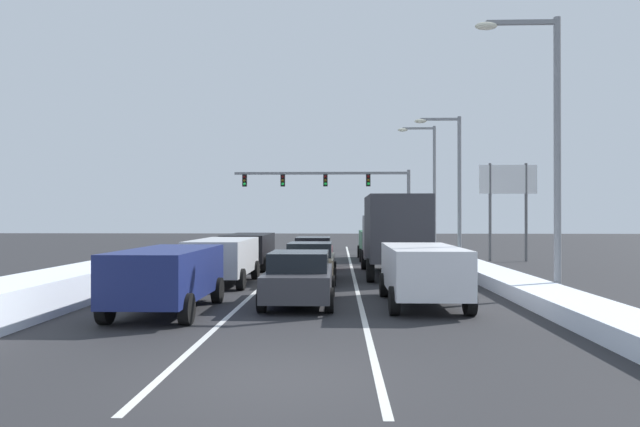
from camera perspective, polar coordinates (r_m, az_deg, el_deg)
ground_plane at (r=23.77m, az=-0.73°, el=-6.37°), size 120.00×120.00×0.00m
lane_stripe_between_right_lane_and_center_lane at (r=27.41m, az=3.19°, el=-5.55°), size 0.14×40.36×0.01m
lane_stripe_between_center_lane_and_left_lane at (r=27.54m, az=-3.93°, el=-5.53°), size 0.14×40.36×0.01m
snow_bank_right_shoulder at (r=28.01m, az=14.14°, el=-4.96°), size 1.60×40.36×0.46m
snow_bank_left_shoulder at (r=28.53m, az=-14.61°, el=-4.43°), size 2.06×40.36×0.90m
suv_white_right_lane_nearest at (r=16.63m, az=10.11°, el=-5.48°), size 2.16×4.90×1.67m
box_truck_right_lane_second at (r=24.55m, az=7.33°, el=-1.73°), size 2.53×7.20×3.36m
suv_green_right_lane_third at (r=33.55m, az=5.68°, el=-2.85°), size 2.16×4.90×1.67m
sedan_charcoal_center_lane_nearest at (r=16.67m, az=-2.05°, el=-6.35°), size 2.00×4.50×1.51m
sedan_tan_center_lane_second at (r=22.31m, az=-0.97°, el=-4.80°), size 2.00×4.50×1.51m
sedan_maroon_center_lane_third at (r=28.12m, az=-0.66°, el=-3.87°), size 2.00×4.50×1.51m
suv_navy_left_lane_nearest at (r=15.67m, az=-14.88°, el=-5.80°), size 2.16×4.90×1.67m
suv_silver_left_lane_second at (r=21.70m, az=-9.59°, el=-4.26°), size 2.16×4.90×1.67m
suv_black_left_lane_third at (r=27.82m, az=-7.07°, el=-3.38°), size 2.16×4.90×1.67m
traffic_light_gantry at (r=45.68m, az=2.19°, el=2.69°), size 14.00×0.47×6.20m
street_lamp_right_near at (r=19.41m, az=21.53°, el=7.62°), size 2.66×0.36×8.74m
street_lamp_right_mid at (r=33.50m, az=13.06°, el=3.80°), size 2.66×0.36×8.19m
street_lamp_right_far at (r=40.70m, az=10.81°, el=3.53°), size 2.66×0.36×8.80m
roadside_sign_right at (r=33.90m, az=18.15°, el=2.26°), size 3.20×0.16×5.50m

